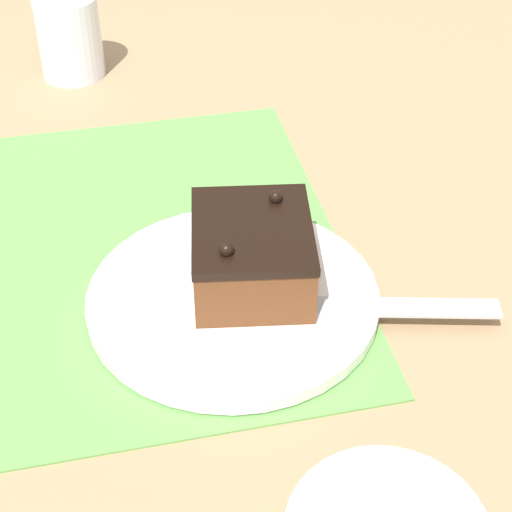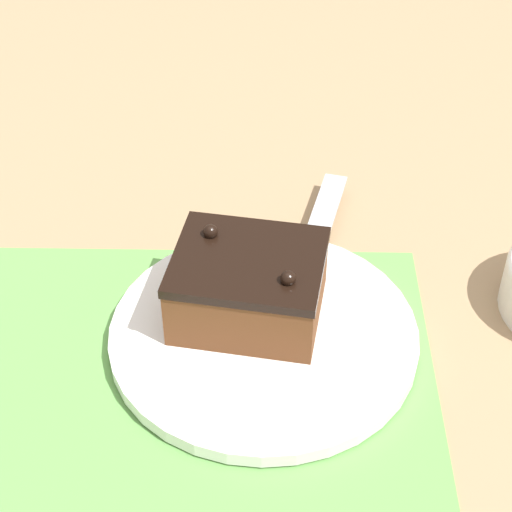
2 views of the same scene
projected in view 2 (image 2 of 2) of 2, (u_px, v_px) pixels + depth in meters
ground_plane at (137, 394)px, 0.65m from camera, size 3.00×3.00×0.00m
placemat_woven at (137, 393)px, 0.65m from camera, size 0.46×0.34×0.00m
cake_plate at (264, 334)px, 0.69m from camera, size 0.25×0.25×0.01m
chocolate_cake at (248, 285)px, 0.68m from camera, size 0.13×0.12×0.07m
serving_knife at (300, 281)px, 0.72m from camera, size 0.08×0.24×0.01m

